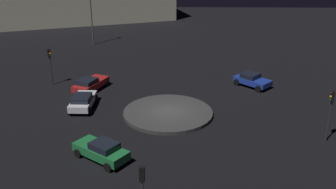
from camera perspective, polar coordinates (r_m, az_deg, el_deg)
name	(u,v)px	position (r m, az deg, el deg)	size (l,w,h in m)	color
ground_plane	(168,115)	(35.85, 0.00, -2.95)	(115.95, 115.95, 0.00)	black
roundabout_island	(168,113)	(35.78, 0.00, -2.71)	(8.20, 8.20, 0.33)	#383838
car_green	(102,150)	(29.05, -9.68, -8.04)	(4.52, 3.95, 1.50)	#1E7238
car_red	(90,84)	(41.90, -11.30, 1.54)	(3.39, 4.81, 1.44)	red
car_white	(83,101)	(37.76, -12.38, -0.90)	(2.11, 4.28, 1.40)	white
car_blue	(252,80)	(43.27, 12.18, 2.12)	(4.09, 4.06, 1.43)	#1E38A5
traffic_light_east	(331,106)	(32.59, 22.72, -1.61)	(0.39, 0.36, 4.28)	#2D2D2D
traffic_light_south	(142,183)	(21.95, -3.78, -12.83)	(0.32, 0.37, 3.72)	#2D2D2D
traffic_light_northwest	(50,60)	(43.95, -16.86, 4.88)	(0.40, 0.37, 4.02)	#2D2D2D
streetlamp_northwest	(90,2)	(59.01, -11.28, 13.08)	(0.55, 0.55, 9.61)	#4C4C51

